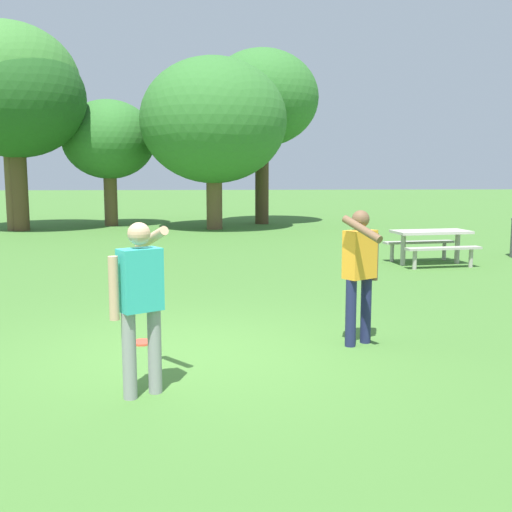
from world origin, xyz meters
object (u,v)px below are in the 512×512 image
(person_catcher, at_px, (140,295))
(tree_tall_left, at_px, (8,84))
(tree_slender_mid, at_px, (214,121))
(tree_far_right, at_px, (109,140))
(frisbee, at_px, (142,342))
(picnic_table_near, at_px, (431,240))
(tree_broad_center, at_px, (15,99))
(person_thrower, at_px, (360,267))
(tree_back_left, at_px, (262,99))

(person_catcher, distance_m, tree_tall_left, 18.17)
(person_catcher, bearing_deg, tree_slender_mid, 88.09)
(tree_far_right, bearing_deg, frisbee, -78.92)
(picnic_table_near, distance_m, tree_slender_mid, 10.49)
(tree_broad_center, distance_m, tree_far_right, 3.59)
(person_catcher, relative_size, frisbee, 5.87)
(person_catcher, distance_m, tree_far_right, 18.57)
(tree_tall_left, height_order, tree_slender_mid, tree_tall_left)
(picnic_table_near, relative_size, tree_tall_left, 0.26)
(person_thrower, height_order, person_catcher, same)
(tree_broad_center, bearing_deg, person_thrower, -59.57)
(picnic_table_near, bearing_deg, tree_back_left, 105.81)
(tree_slender_mid, relative_size, tree_back_left, 0.90)
(person_thrower, height_order, tree_far_right, tree_far_right)
(frisbee, xyz_separation_m, picnic_table_near, (5.70, 6.02, 0.55))
(picnic_table_near, distance_m, tree_tall_left, 15.46)
(picnic_table_near, height_order, tree_far_right, tree_far_right)
(person_catcher, relative_size, tree_tall_left, 0.23)
(frisbee, height_order, tree_broad_center, tree_broad_center)
(tree_back_left, bearing_deg, person_thrower, -89.97)
(person_thrower, height_order, tree_broad_center, tree_broad_center)
(tree_slender_mid, bearing_deg, picnic_table_near, -60.39)
(tree_broad_center, xyz_separation_m, tree_far_right, (2.81, 1.84, -1.30))
(tree_tall_left, relative_size, tree_slender_mid, 1.18)
(person_catcher, height_order, tree_slender_mid, tree_slender_mid)
(tree_broad_center, bearing_deg, person_catcher, -69.05)
(person_catcher, relative_size, tree_broad_center, 0.25)
(tree_tall_left, xyz_separation_m, tree_far_right, (3.08, 1.65, -1.81))
(person_thrower, relative_size, tree_back_left, 0.24)
(picnic_table_near, xyz_separation_m, tree_tall_left, (-11.98, 8.68, 4.48))
(tree_far_right, height_order, tree_slender_mid, tree_slender_mid)
(person_thrower, distance_m, tree_far_right, 17.71)
(tree_far_right, xyz_separation_m, tree_slender_mid, (3.97, -1.66, 0.60))
(person_thrower, bearing_deg, tree_tall_left, 120.89)
(person_catcher, xyz_separation_m, picnic_table_near, (5.48, 7.78, -0.40))
(person_thrower, height_order, tree_back_left, tree_back_left)
(picnic_table_near, xyz_separation_m, tree_far_right, (-8.90, 10.33, 2.67))
(tree_broad_center, distance_m, tree_slender_mid, 6.82)
(person_thrower, relative_size, tree_far_right, 0.35)
(tree_tall_left, bearing_deg, tree_back_left, 13.46)
(person_thrower, bearing_deg, picnic_table_near, 63.89)
(tree_tall_left, distance_m, tree_far_right, 3.93)
(tree_broad_center, height_order, tree_back_left, tree_back_left)
(picnic_table_near, xyz_separation_m, tree_back_left, (-3.06, 10.82, 4.28))
(person_thrower, distance_m, frisbee, 2.81)
(tree_back_left, bearing_deg, tree_slender_mid, -130.94)
(person_catcher, height_order, tree_back_left, tree_back_left)
(picnic_table_near, bearing_deg, frisbee, -133.40)
(picnic_table_near, distance_m, tree_broad_center, 15.00)
(tree_back_left, bearing_deg, frisbee, -98.88)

